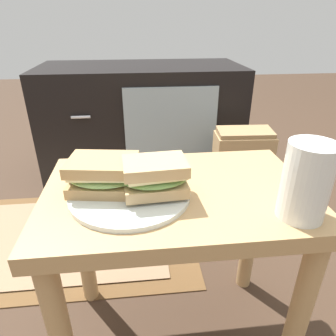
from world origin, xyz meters
TOP-DOWN VIEW (x-y plane):
  - ground_plane at (0.00, 0.00)m, footprint 8.00×8.00m
  - side_table at (0.00, 0.00)m, footprint 0.56×0.36m
  - tv_cabinet at (-0.05, 0.95)m, footprint 0.96×0.46m
  - area_rug at (-0.49, 0.44)m, footprint 1.22×0.63m
  - plate at (-0.10, -0.02)m, footprint 0.24×0.24m
  - sandwich_front at (-0.15, -0.00)m, footprint 0.16×0.12m
  - sandwich_back at (-0.05, -0.03)m, footprint 0.14×0.10m
  - beer_glass at (0.21, -0.12)m, footprint 0.08×0.08m
  - paper_bag at (0.34, 0.53)m, footprint 0.23×0.13m

SIDE VIEW (x-z plane):
  - ground_plane at x=0.00m, z-range 0.00..0.00m
  - area_rug at x=-0.49m, z-range 0.00..0.01m
  - paper_bag at x=0.34m, z-range 0.00..0.39m
  - tv_cabinet at x=-0.05m, z-range 0.00..0.58m
  - side_table at x=0.00m, z-range 0.14..0.60m
  - plate at x=-0.10m, z-range 0.46..0.47m
  - sandwich_front at x=-0.15m, z-range 0.47..0.54m
  - sandwich_back at x=-0.05m, z-range 0.48..0.54m
  - beer_glass at x=0.21m, z-range 0.46..0.60m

